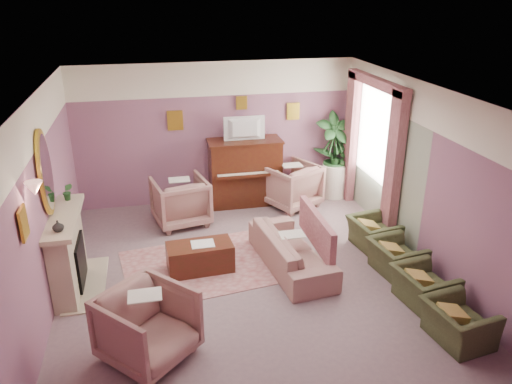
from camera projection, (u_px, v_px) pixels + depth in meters
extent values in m
cube|color=gray|center=(247.00, 273.00, 7.69)|extent=(5.50, 6.00, 0.01)
cube|color=silver|center=(246.00, 92.00, 6.62)|extent=(5.50, 6.00, 0.01)
cube|color=#724D6F|center=(217.00, 134.00, 9.87)|extent=(5.50, 0.02, 2.80)
cube|color=#724D6F|center=(312.00, 314.00, 4.45)|extent=(5.50, 0.02, 2.80)
cube|color=#724D6F|center=(43.00, 206.00, 6.62)|extent=(0.02, 6.00, 2.80)
cube|color=#724D6F|center=(421.00, 175.00, 7.70)|extent=(0.02, 6.00, 2.80)
cube|color=white|center=(215.00, 79.00, 9.45)|extent=(5.50, 0.01, 0.65)
cube|color=#9AA98E|center=(381.00, 167.00, 8.99)|extent=(0.01, 3.00, 2.15)
cube|color=#BFB190|center=(67.00, 254.00, 7.15)|extent=(0.30, 1.40, 1.10)
cube|color=black|center=(76.00, 262.00, 7.23)|extent=(0.18, 0.72, 0.68)
cube|color=#FA592E|center=(81.00, 272.00, 7.31)|extent=(0.06, 0.54, 0.10)
cube|color=#BFB190|center=(64.00, 218.00, 6.94)|extent=(0.40, 1.55, 0.07)
cube|color=#BFB190|center=(87.00, 284.00, 7.40)|extent=(0.55, 1.50, 0.02)
ellipsoid|color=gold|center=(45.00, 173.00, 6.65)|extent=(0.04, 0.72, 1.20)
ellipsoid|color=white|center=(47.00, 172.00, 6.66)|extent=(0.01, 0.60, 1.06)
cone|color=#E89D87|center=(34.00, 188.00, 5.65)|extent=(0.20, 0.20, 0.16)
cube|color=#3F1A0E|center=(245.00, 173.00, 9.96)|extent=(1.40, 0.60, 1.30)
cube|color=#3F1A0E|center=(248.00, 176.00, 9.62)|extent=(1.30, 0.12, 0.06)
cube|color=beige|center=(248.00, 174.00, 9.60)|extent=(1.20, 0.08, 0.02)
cube|color=#3F1A0E|center=(245.00, 141.00, 9.71)|extent=(1.45, 0.65, 0.04)
imported|color=black|center=(245.00, 127.00, 9.55)|extent=(0.80, 0.12, 0.48)
cube|color=gold|center=(175.00, 120.00, 9.55)|extent=(0.30, 0.03, 0.38)
cube|color=gold|center=(293.00, 111.00, 9.99)|extent=(0.26, 0.03, 0.34)
cube|color=gold|center=(242.00, 103.00, 9.70)|extent=(0.22, 0.03, 0.26)
cube|color=gold|center=(23.00, 223.00, 5.42)|extent=(0.03, 0.28, 0.36)
cube|color=beige|center=(376.00, 130.00, 8.97)|extent=(0.03, 1.40, 1.80)
cube|color=#96545B|center=(393.00, 168.00, 8.28)|extent=(0.16, 0.34, 2.60)
cube|color=#96545B|center=(351.00, 138.00, 9.94)|extent=(0.16, 0.34, 2.60)
cube|color=#96545B|center=(377.00, 82.00, 8.63)|extent=(0.16, 2.20, 0.16)
imported|color=#204E22|center=(68.00, 192.00, 7.38)|extent=(0.16, 0.16, 0.28)
imported|color=white|center=(58.00, 226.00, 6.45)|extent=(0.16, 0.16, 0.16)
cube|color=#B07271|center=(205.00, 265.00, 7.91)|extent=(2.73, 2.14, 0.01)
cube|color=#461E12|center=(200.00, 257.00, 7.70)|extent=(1.03, 0.56, 0.45)
cube|color=white|center=(203.00, 244.00, 7.63)|extent=(0.35, 0.28, 0.01)
imported|color=#A1766B|center=(291.00, 244.00, 7.75)|extent=(0.65, 1.96, 0.79)
cube|color=#96545B|center=(317.00, 230.00, 7.75)|extent=(0.10, 1.49, 0.54)
imported|color=#A1766B|center=(180.00, 199.00, 9.16)|extent=(0.93, 0.93, 0.97)
imported|color=#A1766B|center=(292.00, 183.00, 9.89)|extent=(0.93, 0.93, 0.97)
imported|color=#A1766B|center=(148.00, 323.00, 5.79)|extent=(0.93, 0.93, 0.97)
imported|color=#3C4425|center=(459.00, 317.00, 6.12)|extent=(0.55, 0.79, 0.68)
imported|color=#3C4425|center=(424.00, 282.00, 6.86)|extent=(0.55, 0.79, 0.68)
imported|color=#3C4425|center=(396.00, 253.00, 7.60)|extent=(0.55, 0.79, 0.68)
imported|color=#3C4425|center=(374.00, 229.00, 8.34)|extent=(0.55, 0.79, 0.68)
cylinder|color=silver|center=(334.00, 180.00, 10.41)|extent=(0.52, 0.52, 0.70)
imported|color=#204E22|center=(336.00, 157.00, 10.21)|extent=(0.30, 0.30, 0.34)
imported|color=#204E22|center=(343.00, 159.00, 10.16)|extent=(0.16, 0.16, 0.28)
cylinder|color=#A24F39|center=(331.00, 188.00, 10.49)|extent=(0.34, 0.34, 0.34)
imported|color=#204E22|center=(334.00, 148.00, 10.15)|extent=(0.76, 0.76, 1.44)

